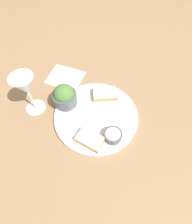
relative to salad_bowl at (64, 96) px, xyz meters
The scene contains 8 objects.
ground_plane 0.14m from the salad_bowl, behind, with size 4.00×4.00×0.00m, color #93704C.
dinner_plate 0.14m from the salad_bowl, behind, with size 0.32×0.32×0.01m.
salad_bowl is the anchor object (origin of this frame).
sauce_ramekin 0.23m from the salad_bowl, behind, with size 0.06×0.06×0.03m.
cheese_toast_near 0.16m from the salad_bowl, 136.73° to the right, with size 0.11×0.10×0.03m.
cheese_toast_far 0.19m from the salad_bowl, 152.09° to the left, with size 0.09×0.06×0.03m.
wine_glass 0.14m from the salad_bowl, 39.09° to the left, with size 0.08×0.08×0.17m.
napkin 0.16m from the salad_bowl, 51.68° to the right, with size 0.17×0.15×0.01m.
Camera 1 is at (-0.18, 0.30, 0.58)m, focal length 28.00 mm.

